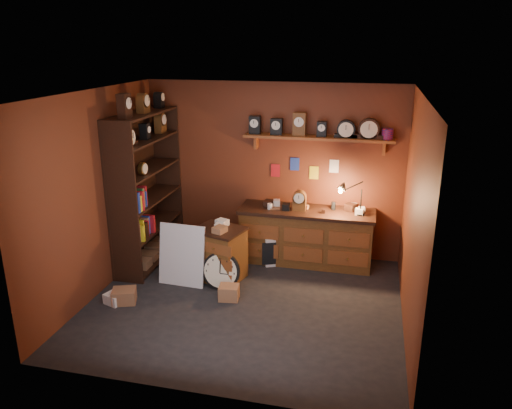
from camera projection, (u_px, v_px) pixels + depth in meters
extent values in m
plane|color=black|center=(245.00, 303.00, 6.54)|extent=(4.00, 4.00, 0.00)
cube|color=maroon|center=(273.00, 170.00, 7.78)|extent=(4.00, 0.02, 2.70)
cube|color=maroon|center=(193.00, 268.00, 4.45)|extent=(4.00, 0.02, 2.70)
cube|color=maroon|center=(97.00, 195.00, 6.55)|extent=(0.02, 3.60, 2.70)
cube|color=maroon|center=(414.00, 218.00, 5.68)|extent=(0.02, 3.60, 2.70)
cube|color=beige|center=(243.00, 94.00, 5.69)|extent=(4.00, 3.60, 0.02)
cube|color=brown|center=(318.00, 138.00, 7.31)|extent=(2.20, 0.30, 0.04)
cube|color=brown|center=(256.00, 142.00, 7.62)|extent=(0.04, 0.16, 0.20)
cube|color=brown|center=(384.00, 148.00, 7.20)|extent=(0.04, 0.16, 0.20)
cylinder|color=#B21419|center=(387.00, 134.00, 7.06)|extent=(0.16, 0.16, 0.15)
cube|color=#A6141C|center=(282.00, 171.00, 7.73)|extent=(0.14, 0.01, 0.20)
cube|color=#1C359C|center=(302.00, 164.00, 7.63)|extent=(0.14, 0.01, 0.20)
cube|color=yellow|center=(321.00, 173.00, 7.60)|extent=(0.14, 0.01, 0.20)
cube|color=silver|center=(341.00, 167.00, 7.50)|extent=(0.14, 0.01, 0.20)
cube|color=black|center=(133.00, 189.00, 7.51)|extent=(0.03, 1.60, 2.30)
cube|color=black|center=(122.00, 206.00, 6.74)|extent=(0.45, 0.03, 2.30)
cube|color=black|center=(168.00, 176.00, 8.18)|extent=(0.45, 0.03, 2.30)
cube|color=black|center=(152.00, 257.00, 7.81)|extent=(0.43, 1.54, 0.03)
cube|color=black|center=(150.00, 227.00, 7.65)|extent=(0.43, 1.54, 0.03)
cube|color=black|center=(148.00, 199.00, 7.51)|extent=(0.43, 1.54, 0.03)
cube|color=black|center=(146.00, 170.00, 7.37)|extent=(0.43, 1.54, 0.03)
cube|color=black|center=(144.00, 140.00, 7.23)|extent=(0.43, 1.54, 0.03)
cube|color=black|center=(142.00, 114.00, 7.11)|extent=(0.43, 1.54, 0.03)
cube|color=brown|center=(306.00, 237.00, 7.65)|extent=(1.98, 0.60, 0.80)
cube|color=black|center=(307.00, 211.00, 7.52)|extent=(2.04, 0.66, 0.05)
cube|color=brown|center=(303.00, 245.00, 7.37)|extent=(1.90, 0.02, 0.52)
cylinder|color=black|center=(360.00, 214.00, 7.29)|extent=(0.12, 0.12, 0.02)
cylinder|color=black|center=(361.00, 202.00, 7.23)|extent=(0.02, 0.02, 0.38)
cylinder|color=black|center=(353.00, 186.00, 7.15)|extent=(0.27, 0.09, 0.14)
cone|color=black|center=(343.00, 189.00, 7.16)|extent=(0.18, 0.14, 0.18)
cube|color=brown|center=(220.00, 255.00, 7.12)|extent=(0.75, 0.68, 0.73)
cube|color=black|center=(219.00, 230.00, 7.00)|extent=(0.80, 0.73, 0.03)
cube|color=brown|center=(214.00, 262.00, 6.88)|extent=(0.55, 0.18, 0.62)
cylinder|color=black|center=(221.00, 271.00, 6.86)|extent=(0.53, 0.17, 0.53)
cylinder|color=#F3E8C3|center=(220.00, 271.00, 6.83)|extent=(0.47, 0.10, 0.46)
cube|color=black|center=(220.00, 267.00, 6.80)|extent=(0.01, 0.04, 0.17)
cube|color=black|center=(224.00, 274.00, 6.82)|extent=(0.12, 0.01, 0.01)
cube|color=silver|center=(183.00, 283.00, 7.08)|extent=(0.68, 0.22, 0.88)
cube|color=silver|center=(277.00, 248.00, 7.73)|extent=(0.56, 0.56, 0.44)
cube|color=black|center=(274.00, 253.00, 7.52)|extent=(0.34, 0.16, 0.36)
cube|color=#956341|center=(124.00, 296.00, 6.54)|extent=(0.37, 0.34, 0.18)
cube|color=white|center=(116.00, 297.00, 6.55)|extent=(0.30, 0.33, 0.14)
cube|color=#956341|center=(229.00, 292.00, 6.61)|extent=(0.28, 0.25, 0.19)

